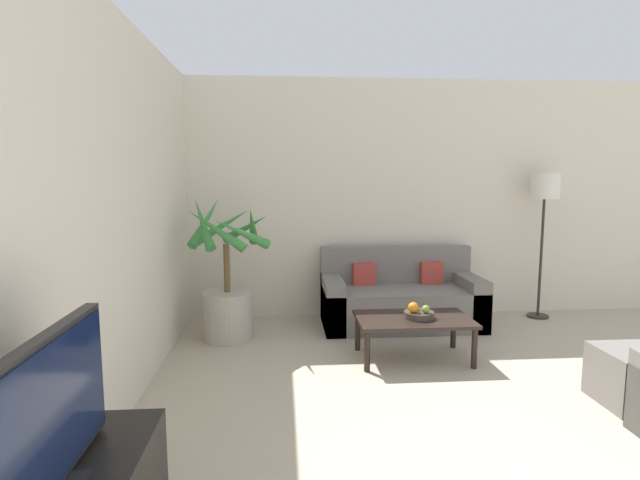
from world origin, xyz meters
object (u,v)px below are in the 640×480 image
potted_palm (228,292)px  orange_fruit (413,307)px  television (35,430)px  sofa_loveseat (400,300)px  coffee_table (414,322)px  fruit_bowl (419,315)px  apple_green (426,309)px  floor_lamp (545,195)px  apple_red (414,306)px

potted_palm → orange_fruit: 1.83m
potted_palm → television: bearing=-93.8°
sofa_loveseat → orange_fruit: size_ratio=18.64×
coffee_table → orange_fruit: (-0.02, -0.04, 0.15)m
television → orange_fruit: size_ratio=11.44×
coffee_table → fruit_bowl: (0.04, -0.02, 0.07)m
orange_fruit → apple_green: bearing=-11.7°
potted_palm → fruit_bowl: (1.73, -0.70, -0.07)m
potted_palm → sofa_loveseat: size_ratio=0.84×
orange_fruit → sofa_loveseat: bearing=82.2°
coffee_table → orange_fruit: bearing=-113.7°
apple_green → orange_fruit: (-0.11, 0.02, 0.01)m
sofa_loveseat → potted_palm: bearing=-169.5°
floor_lamp → orange_fruit: (-1.80, -1.23, -0.92)m
television → floor_lamp: (3.70, 3.87, 0.56)m
fruit_bowl → potted_palm: bearing=158.0°
floor_lamp → sofa_loveseat: bearing=-174.3°
potted_palm → apple_red: potted_palm is taller
sofa_loveseat → orange_fruit: (-0.14, -1.06, 0.20)m
floor_lamp → apple_green: 2.30m
television → coffee_table: size_ratio=1.04×
coffee_table → apple_red: bearing=70.3°
floor_lamp → orange_fruit: floor_lamp is taller
floor_lamp → fruit_bowl: floor_lamp is taller
floor_lamp → apple_red: floor_lamp is taller
potted_palm → coffee_table: potted_palm is taller
floor_lamp → coffee_table: size_ratio=1.64×
potted_palm → apple_green: size_ratio=20.47×
apple_red → floor_lamp: bearing=32.7°
television → apple_red: size_ratio=15.33×
sofa_loveseat → floor_lamp: bearing=5.7°
coffee_table → fruit_bowl: size_ratio=3.81×
sofa_loveseat → orange_fruit: sofa_loveseat is taller
potted_palm → coffee_table: (1.69, -0.68, -0.15)m
fruit_bowl → apple_red: 0.10m
coffee_table → fruit_bowl: fruit_bowl is taller
fruit_bowl → apple_green: 0.09m
television → coffee_table: bearing=54.5°
floor_lamp → coffee_table: floor_lamp is taller
fruit_bowl → apple_green: (0.05, -0.05, 0.06)m
potted_palm → apple_green: potted_palm is taller
fruit_bowl → apple_red: bearing=108.2°
television → fruit_bowl: 3.34m
coffee_table → orange_fruit: 0.15m
apple_red → sofa_loveseat: bearing=83.6°
coffee_table → apple_red: (0.02, 0.05, 0.14)m
potted_palm → fruit_bowl: 1.87m
apple_green → sofa_loveseat: bearing=88.0°
coffee_table → floor_lamp: bearing=33.7°
coffee_table → orange_fruit: size_ratio=11.05×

